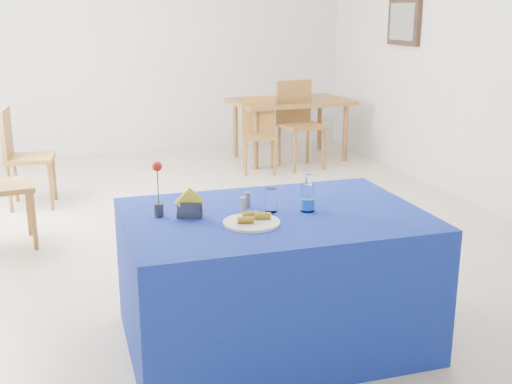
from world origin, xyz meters
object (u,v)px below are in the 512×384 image
water_bottle (308,198)px  chair_bg_right (298,118)px  oak_table (290,106)px  chair_win_b (20,151)px  blue_table (274,278)px  plate (251,223)px  chair_bg_left (259,129)px

water_bottle → chair_bg_right: size_ratio=0.21×
oak_table → chair_win_b: (-3.14, -1.20, -0.13)m
blue_table → water_bottle: bearing=-5.4°
plate → chair_win_b: chair_win_b is taller
plate → chair_bg_left: (1.31, 4.04, -0.27)m
water_bottle → oak_table: (1.52, 4.40, -0.15)m
water_bottle → chair_win_b: water_bottle is taller
chair_bg_left → chair_bg_right: chair_bg_right is taller
blue_table → chair_win_b: bearing=114.4°
plate → chair_bg_left: 4.25m
blue_table → chair_bg_right: size_ratio=1.56×
blue_table → chair_bg_right: 4.30m
plate → chair_win_b: 3.57m
blue_table → plate: bearing=-140.1°
water_bottle → oak_table: size_ratio=0.14×
plate → chair_bg_left: chair_bg_left is taller
oak_table → chair_win_b: 3.37m
oak_table → chair_bg_right: bearing=-96.9°
blue_table → water_bottle: (0.18, -0.02, 0.45)m
plate → blue_table: plate is taller
chair_bg_left → chair_win_b: chair_win_b is taller
water_bottle → chair_win_b: (-1.63, 3.20, -0.28)m
chair_bg_left → blue_table: bearing=-92.6°
plate → chair_bg_right: size_ratio=0.29×
water_bottle → oak_table: bearing=71.0°
water_bottle → chair_bg_left: size_ratio=0.25×
chair_win_b → blue_table: bearing=-150.2°
plate → chair_bg_left: bearing=72.0°
plate → blue_table: bearing=39.9°
blue_table → oak_table: bearing=68.8°
blue_table → oak_table: blue_table is taller
blue_table → oak_table: (1.70, 4.38, 0.30)m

